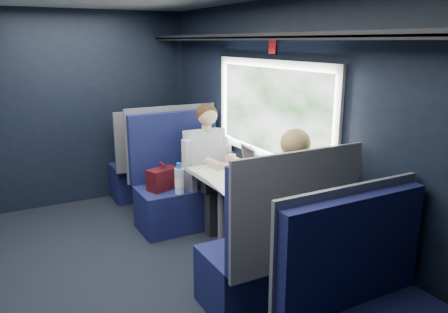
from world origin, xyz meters
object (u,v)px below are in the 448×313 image
table (237,185)px  woman (289,201)px  seat_bay_near (181,186)px  cup (232,159)px  laptop (244,164)px  man (209,160)px  seat_bay_far (274,254)px  seat_row_front (153,166)px  bottle_small (251,157)px

table → woman: size_ratio=0.76×
seat_bay_near → woman: 1.63m
woman → cup: 1.16m
laptop → cup: bearing=82.8°
woman → laptop: size_ratio=3.91×
seat_bay_near → man: (0.26, -0.17, 0.30)m
man → woman: size_ratio=1.00×
man → cup: size_ratio=15.01×
table → seat_bay_far: seat_bay_far is taller
seat_row_front → woman: 2.54m
seat_bay_far → bottle_small: bearing=66.8°
laptop → bottle_small: laptop is taller
table → bottle_small: bottle_small is taller
man → bottle_small: man is taller
bottle_small → cup: 0.22m
table → cup: bearing=65.5°
seat_bay_far → woman: 0.43m
man → bottle_small: 0.52m
cup → woman: bearing=-96.6°
seat_bay_near → laptop: (0.36, -0.72, 0.38)m
woman → seat_row_front: bearing=95.7°
seat_row_front → man: bearing=-77.2°
seat_bay_far → seat_row_front: seat_bay_far is taller
table → seat_bay_far: (-0.18, -0.87, -0.25)m
man → cup: bearing=-62.8°
woman → laptop: 0.86m
woman → man: bearing=90.0°
table → seat_bay_near: bearing=102.4°
man → laptop: bearing=-80.2°
table → seat_bay_near: (-0.19, 0.87, -0.24)m
woman → bottle_small: size_ratio=6.39×
table → seat_bay_near: 0.92m
table → laptop: laptop is taller
seat_bay_near → bottle_small: seat_bay_near is taller
woman → bottle_small: 0.99m
bottle_small → table: bearing=-140.4°
seat_bay_far → man: man is taller
seat_bay_near → seat_bay_far: 1.75m
table → laptop: (0.16, 0.15, 0.14)m
seat_bay_far → woman: size_ratio=0.95×
seat_bay_near → seat_row_front: size_ratio=1.09×
seat_bay_near → laptop: size_ratio=3.73×
laptop → bottle_small: size_ratio=1.63×
laptop → seat_bay_far: bearing=-108.7°
table → seat_bay_far: bearing=-101.8°
seat_bay_far → cup: bearing=73.8°
seat_bay_near → man: man is taller
man → seat_bay_near: bearing=146.5°
man → woman: bearing=-90.0°
seat_row_front → man: size_ratio=0.88×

